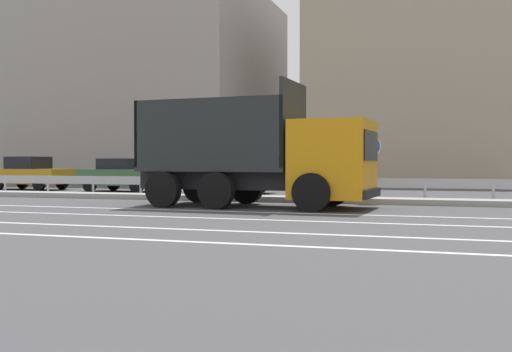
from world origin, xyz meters
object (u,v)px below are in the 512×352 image
object	(u,v)px
parked_car_4	(124,175)
median_road_sign	(369,167)
dump_truck	(282,163)
parked_car_3	(30,173)
parked_car_5	(229,177)

from	to	relation	value
parked_car_4	median_road_sign	bearing A→B (deg)	71.84
median_road_sign	parked_car_4	size ratio (longest dim) A/B	0.56
dump_truck	parked_car_4	xyz separation A→B (m)	(-9.26, 7.01, -0.55)
parked_car_3	parked_car_5	distance (m)	10.27
median_road_sign	parked_car_5	world-z (taller)	median_road_sign
parked_car_3	parked_car_4	distance (m)	5.33
median_road_sign	parked_car_5	bearing A→B (deg)	144.69
dump_truck	parked_car_3	xyz separation A→B (m)	(-14.58, 7.35, -0.52)
median_road_sign	parked_car_3	size ratio (longest dim) A/B	0.54
dump_truck	parked_car_3	distance (m)	16.34
dump_truck	median_road_sign	size ratio (longest dim) A/B	3.21
median_road_sign	parked_car_4	xyz separation A→B (m)	(-11.44, 4.42, -0.42)
parked_car_4	parked_car_5	world-z (taller)	parked_car_4
median_road_sign	parked_car_4	bearing A→B (deg)	158.88
parked_car_4	parked_car_5	bearing A→B (deg)	95.08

